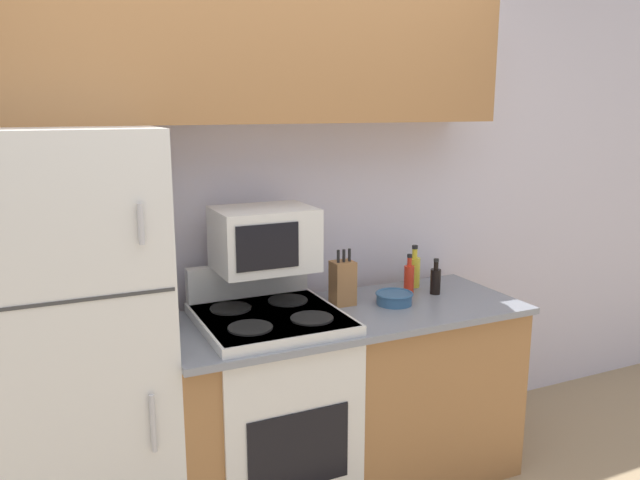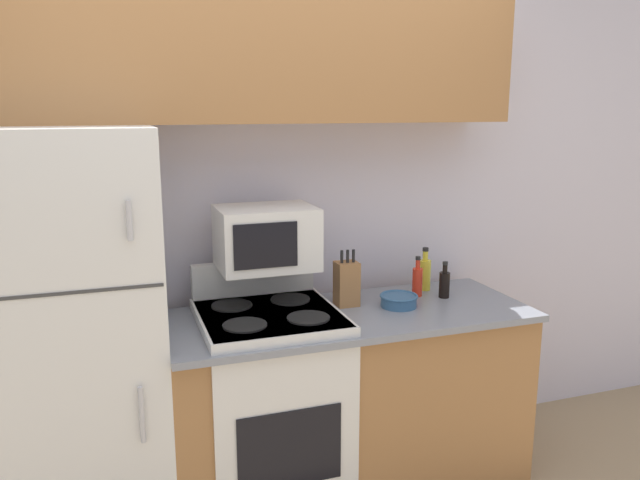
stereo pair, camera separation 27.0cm
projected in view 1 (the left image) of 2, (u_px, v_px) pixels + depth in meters
name	position (u px, v px, depth m)	size (l,w,h in m)	color
wall_back	(250.00, 217.00, 3.03)	(8.00, 0.05, 2.55)	silver
lower_cabinets	(346.00, 399.00, 2.95)	(1.66, 0.66, 0.89)	#9E6B3D
refrigerator	(81.00, 352.00, 2.43)	(0.63, 0.72, 1.73)	silver
upper_cabinets	(260.00, 50.00, 2.69)	(2.29, 0.35, 0.62)	#9E6B3D
stove	(272.00, 409.00, 2.78)	(0.61, 0.64, 1.09)	silver
microwave	(264.00, 239.00, 2.75)	(0.43, 0.33, 0.28)	silver
knife_block	(343.00, 283.00, 2.93)	(0.10, 0.10, 0.27)	#9E6B3D
bowl	(394.00, 298.00, 2.95)	(0.18, 0.18, 0.06)	#335B84
bottle_hot_sauce	(409.00, 278.00, 3.11)	(0.05, 0.05, 0.20)	red
bottle_cooking_spray	(414.00, 271.00, 3.22)	(0.06, 0.06, 0.22)	gold
bottle_soy_sauce	(435.00, 280.00, 3.10)	(0.05, 0.05, 0.18)	black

